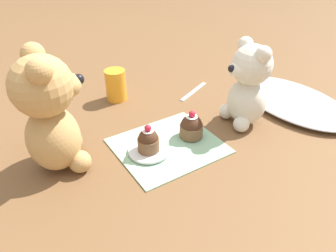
{
  "coord_description": "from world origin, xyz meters",
  "views": [
    {
      "loc": [
        0.51,
        -0.33,
        0.45
      ],
      "look_at": [
        0.0,
        0.0,
        0.06
      ],
      "focal_mm": 35.0,
      "sensor_mm": 36.0,
      "label": 1
    }
  ],
  "objects_px": {
    "teddy_bear_cream": "(248,85)",
    "juice_glass": "(117,85)",
    "saucer_plate": "(149,151)",
    "teddy_bear_tan": "(50,113)",
    "teaspoon": "(194,91)",
    "cupcake_near_tan_bear": "(148,141)",
    "cupcake_near_cream_bear": "(192,128)"
  },
  "relations": [
    {
      "from": "teddy_bear_cream",
      "to": "juice_glass",
      "type": "bearing_deg",
      "value": -133.79
    },
    {
      "from": "saucer_plate",
      "to": "juice_glass",
      "type": "relative_size",
      "value": 1.03
    },
    {
      "from": "teddy_bear_cream",
      "to": "teddy_bear_tan",
      "type": "bearing_deg",
      "value": -91.51
    },
    {
      "from": "teddy_bear_cream",
      "to": "teddy_bear_tan",
      "type": "distance_m",
      "value": 0.45
    },
    {
      "from": "teaspoon",
      "to": "teddy_bear_tan",
      "type": "bearing_deg",
      "value": 171.15
    },
    {
      "from": "juice_glass",
      "to": "teaspoon",
      "type": "height_order",
      "value": "juice_glass"
    },
    {
      "from": "cupcake_near_tan_bear",
      "to": "teaspoon",
      "type": "relative_size",
      "value": 0.47
    },
    {
      "from": "juice_glass",
      "to": "teaspoon",
      "type": "xyz_separation_m",
      "value": [
        0.08,
        0.21,
        -0.04
      ]
    },
    {
      "from": "juice_glass",
      "to": "teddy_bear_cream",
      "type": "bearing_deg",
      "value": 36.74
    },
    {
      "from": "cupcake_near_tan_bear",
      "to": "teddy_bear_tan",
      "type": "bearing_deg",
      "value": -112.11
    },
    {
      "from": "teddy_bear_cream",
      "to": "cupcake_near_cream_bear",
      "type": "relative_size",
      "value": 3.13
    },
    {
      "from": "saucer_plate",
      "to": "teaspoon",
      "type": "height_order",
      "value": "saucer_plate"
    },
    {
      "from": "cupcake_near_cream_bear",
      "to": "saucer_plate",
      "type": "xyz_separation_m",
      "value": [
        -0.0,
        -0.12,
        -0.02
      ]
    },
    {
      "from": "teddy_bear_tan",
      "to": "cupcake_near_cream_bear",
      "type": "distance_m",
      "value": 0.32
    },
    {
      "from": "teddy_bear_cream",
      "to": "teaspoon",
      "type": "bearing_deg",
      "value": -168.86
    },
    {
      "from": "teddy_bear_cream",
      "to": "cupcake_near_tan_bear",
      "type": "distance_m",
      "value": 0.28
    },
    {
      "from": "saucer_plate",
      "to": "cupcake_near_cream_bear",
      "type": "bearing_deg",
      "value": 88.55
    },
    {
      "from": "cupcake_near_cream_bear",
      "to": "juice_glass",
      "type": "xyz_separation_m",
      "value": [
        -0.27,
        -0.06,
        0.01
      ]
    },
    {
      "from": "cupcake_near_tan_bear",
      "to": "teaspoon",
      "type": "bearing_deg",
      "value": 125.36
    },
    {
      "from": "cupcake_near_cream_bear",
      "to": "juice_glass",
      "type": "bearing_deg",
      "value": -167.49
    },
    {
      "from": "cupcake_near_tan_bear",
      "to": "juice_glass",
      "type": "xyz_separation_m",
      "value": [
        -0.27,
        0.06,
        0.01
      ]
    },
    {
      "from": "cupcake_near_cream_bear",
      "to": "cupcake_near_tan_bear",
      "type": "bearing_deg",
      "value": -91.45
    },
    {
      "from": "teddy_bear_cream",
      "to": "teddy_bear_tan",
      "type": "xyz_separation_m",
      "value": [
        -0.09,
        -0.44,
        0.02
      ]
    },
    {
      "from": "teddy_bear_cream",
      "to": "juice_glass",
      "type": "distance_m",
      "value": 0.36
    },
    {
      "from": "teddy_bear_tan",
      "to": "cupcake_near_cream_bear",
      "type": "height_order",
      "value": "teddy_bear_tan"
    },
    {
      "from": "saucer_plate",
      "to": "teddy_bear_tan",
      "type": "bearing_deg",
      "value": -112.11
    },
    {
      "from": "juice_glass",
      "to": "teaspoon",
      "type": "distance_m",
      "value": 0.23
    },
    {
      "from": "teddy_bear_tan",
      "to": "teaspoon",
      "type": "bearing_deg",
      "value": -68.07
    },
    {
      "from": "cupcake_near_tan_bear",
      "to": "teddy_bear_cream",
      "type": "bearing_deg",
      "value": 86.76
    },
    {
      "from": "cupcake_near_cream_bear",
      "to": "cupcake_near_tan_bear",
      "type": "xyz_separation_m",
      "value": [
        -0.0,
        -0.12,
        0.01
      ]
    },
    {
      "from": "saucer_plate",
      "to": "teaspoon",
      "type": "relative_size",
      "value": 0.65
    },
    {
      "from": "teaspoon",
      "to": "teddy_bear_cream",
      "type": "bearing_deg",
      "value": -112.01
    }
  ]
}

